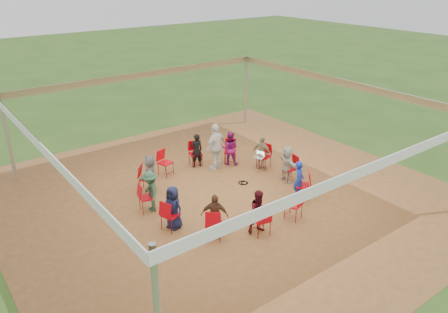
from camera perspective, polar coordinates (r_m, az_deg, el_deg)
ground at (r=13.88m, az=-0.08°, el=-4.99°), size 80.00×80.00×0.00m
dirt_patch at (r=13.88m, az=-0.08°, el=-4.97°), size 13.00×13.00×0.00m
tent at (r=12.92m, az=-0.09°, el=4.30°), size 10.33×10.33×3.00m
chair_0 at (r=15.54m, az=5.21°, el=-0.00°), size 0.55×0.53×0.90m
chair_1 at (r=15.89m, az=0.80°, el=0.64°), size 0.61×0.61×0.90m
chair_2 at (r=15.73m, az=-3.75°, el=0.35°), size 0.51×0.52×0.90m
chair_3 at (r=15.10m, az=-7.66°, el=-0.85°), size 0.53×0.55×0.90m
chair_4 at (r=14.11m, az=-10.06°, el=-2.83°), size 0.61×0.61×0.90m
chair_5 at (r=12.98m, az=-10.05°, el=-5.29°), size 0.52×0.51×0.90m
chair_6 at (r=12.02m, az=-7.00°, el=-7.59°), size 0.55×0.53×0.90m
chair_7 at (r=11.55m, az=-1.32°, el=-8.80°), size 0.61×0.61×0.90m
chair_8 at (r=11.76m, az=4.88°, el=-8.24°), size 0.51×0.52×0.90m
chair_9 at (r=12.57m, az=9.08°, el=-6.23°), size 0.53×0.55×0.90m
chair_10 at (r=13.67m, az=10.22°, el=-3.74°), size 0.61×0.61×0.90m
chair_11 at (r=14.75m, az=8.64°, el=-1.52°), size 0.52×0.51×0.90m
person_seated_0 at (r=15.37m, az=5.00°, el=0.47°), size 0.58×0.81×1.25m
person_seated_1 at (r=15.71m, az=0.77°, el=1.08°), size 0.68×0.67×1.25m
person_seated_2 at (r=15.56m, az=-3.61°, el=0.80°), size 0.51×0.39×1.25m
person_seated_3 at (r=14.00m, az=-9.64°, el=-2.20°), size 1.10×1.14×1.25m
person_seated_4 at (r=12.92m, az=-9.59°, el=-4.50°), size 0.56×0.87×1.25m
person_seated_5 at (r=12.00m, az=-6.65°, el=-6.63°), size 0.51×0.68×1.25m
person_seated_6 at (r=11.56m, az=-1.26°, el=-7.73°), size 0.79×0.77×1.25m
person_seated_7 at (r=11.76m, az=4.62°, el=-7.22°), size 0.67×0.47×1.25m
person_seated_8 at (r=13.58m, az=9.77°, el=-3.05°), size 0.53×0.54×1.25m
person_seated_9 at (r=14.61m, az=8.29°, el=-0.97°), size 0.67×1.22×1.25m
standing_person at (r=15.27m, az=-1.05°, el=1.28°), size 1.08×0.74×1.68m
cable_coil at (r=14.58m, az=2.56°, el=-3.44°), size 0.40×0.40×0.03m
laptop at (r=15.26m, az=4.69°, el=0.16°), size 0.36×0.40×0.23m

